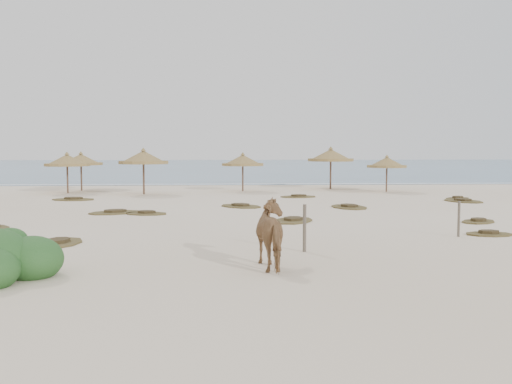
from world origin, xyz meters
TOP-DOWN VIEW (x-y plane):
  - ground at (0.00, 0.00)m, footprint 160.00×160.00m
  - ocean at (0.00, 75.00)m, footprint 200.00×100.00m
  - foam_line at (0.00, 26.00)m, footprint 70.00×0.60m
  - palapa_0 at (-11.46, 17.46)m, footprint 3.68×3.68m
  - palapa_1 at (-11.13, 19.65)m, footprint 3.13×3.13m
  - palapa_2 at (-6.46, 16.46)m, footprint 3.58×3.58m
  - palapa_3 at (-0.15, 18.59)m, footprint 3.17×3.17m
  - palapa_4 at (6.15, 20.38)m, footprint 3.61×3.61m
  - palapa_5 at (9.42, 17.67)m, footprint 3.33×3.33m
  - horse at (-0.15, -6.15)m, footprint 1.23×2.07m
  - fence_post_near at (0.86, -4.07)m, footprint 0.12×0.12m
  - fence_post_far at (6.26, -1.64)m, footprint 0.11×0.11m
  - scrub_1 at (-6.26, 5.81)m, footprint 2.76×2.41m
  - scrub_2 at (-4.80, 5.32)m, footprint 2.06×1.55m
  - scrub_3 at (4.68, 7.60)m, footprint 2.03×2.71m
  - scrub_4 at (8.52, 1.86)m, footprint 1.98×1.93m
  - scrub_5 at (11.56, 10.43)m, footprint 2.29×2.86m
  - scrub_6 at (-9.83, 12.52)m, footprint 2.59×1.88m
  - scrub_7 at (2.98, 13.68)m, footprint 2.36×1.74m
  - scrub_9 at (1.33, 2.56)m, footprint 2.27×2.66m
  - scrub_10 at (11.94, 12.05)m, footprint 1.97×1.86m
  - scrub_11 at (-6.39, -2.40)m, footprint 1.60×2.18m
  - scrub_12 at (7.42, -1.36)m, footprint 1.60×1.08m
  - scrub_13 at (-0.57, 8.29)m, footprint 2.73×2.81m

SIDE VIEW (x-z plane):
  - ground at x=0.00m, z-range 0.00..0.00m
  - ocean at x=0.00m, z-range 0.00..0.01m
  - foam_line at x=0.00m, z-range 0.00..0.01m
  - scrub_4 at x=8.52m, z-range -0.03..0.13m
  - scrub_6 at x=-9.83m, z-range -0.03..0.13m
  - scrub_2 at x=-4.80m, z-range -0.03..0.13m
  - scrub_3 at x=4.68m, z-range -0.03..0.13m
  - scrub_5 at x=11.56m, z-range -0.03..0.13m
  - scrub_7 at x=2.98m, z-range -0.03..0.13m
  - scrub_11 at x=-6.39m, z-range -0.03..0.13m
  - scrub_9 at x=1.33m, z-range -0.03..0.13m
  - scrub_10 at x=11.94m, z-range -0.03..0.13m
  - scrub_12 at x=7.42m, z-range -0.03..0.13m
  - scrub_13 at x=-0.57m, z-range -0.03..0.13m
  - scrub_1 at x=-6.26m, z-range -0.03..0.13m
  - fence_post_far at x=6.26m, z-range 0.00..1.17m
  - fence_post_near at x=0.86m, z-range 0.00..1.33m
  - horse at x=-0.15m, z-range 0.00..1.64m
  - palapa_5 at x=9.42m, z-range 0.68..3.16m
  - palapa_3 at x=-0.15m, z-range 0.73..3.37m
  - palapa_0 at x=-11.46m, z-range 0.74..3.42m
  - palapa_1 at x=-11.13m, z-range 0.74..3.44m
  - palapa_2 at x=-6.46m, z-range 0.81..3.75m
  - palapa_4 at x=6.15m, z-range 0.84..3.87m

